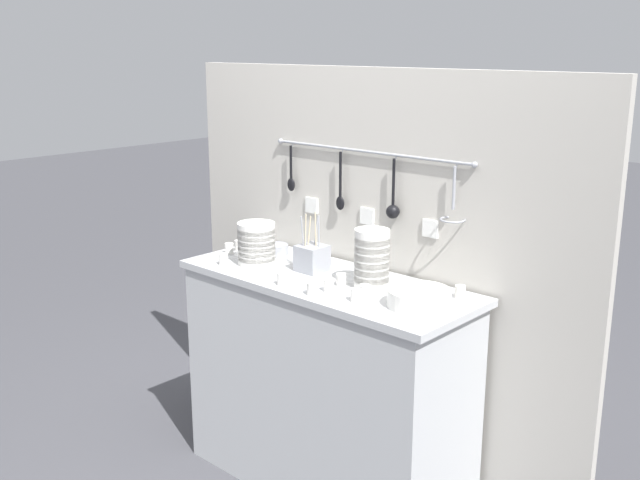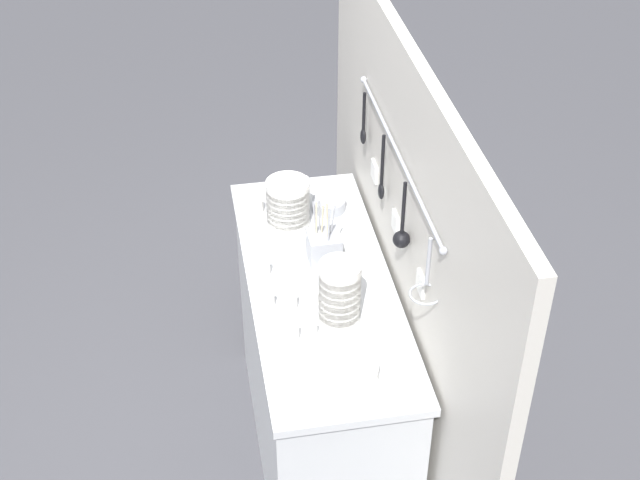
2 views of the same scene
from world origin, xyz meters
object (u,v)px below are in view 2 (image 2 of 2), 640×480
at_px(cup_beside_plates, 269,300).
at_px(cup_edge_far, 403,381).
at_px(cup_front_left, 288,186).
at_px(cup_edge_near, 311,330).
at_px(cutlery_caddy, 324,247).
at_px(bowl_stack_wide_centre, 340,294).
at_px(cup_by_caddy, 265,268).
at_px(steel_mixing_bowl, 329,204).
at_px(cup_mid_row, 316,296).
at_px(cup_back_right, 293,333).
at_px(cup_back_left, 304,183).
at_px(cup_centre, 258,205).
at_px(bowl_stack_tall_left, 288,203).
at_px(cup_front_right, 292,302).
at_px(plate_stack, 340,372).

relative_size(cup_beside_plates, cup_edge_far, 1.00).
relative_size(cup_front_left, cup_edge_near, 1.00).
relative_size(cutlery_caddy, cup_edge_near, 5.16).
relative_size(bowl_stack_wide_centre, cup_edge_near, 4.81).
bearing_deg(cup_by_caddy, cup_edge_far, 29.50).
relative_size(cup_by_caddy, cup_front_left, 1.00).
xyz_separation_m(steel_mixing_bowl, cup_beside_plates, (0.51, -0.30, 0.00)).
relative_size(cup_mid_row, cup_back_right, 1.00).
distance_m(cup_beside_plates, cup_back_left, 0.70).
bearing_deg(cutlery_caddy, cup_edge_far, 10.87).
bearing_deg(cup_centre, bowl_stack_tall_left, 44.64).
bearing_deg(bowl_stack_tall_left, cup_edge_far, 13.78).
xyz_separation_m(bowl_stack_wide_centre, cup_mid_row, (-0.10, -0.06, -0.09)).
xyz_separation_m(cup_mid_row, cup_front_left, (-0.67, 0.00, 0.00)).
bearing_deg(cup_mid_row, cup_edge_near, -15.64).
bearing_deg(cup_mid_row, cup_front_right, -81.98).
height_order(plate_stack, cup_mid_row, plate_stack).
relative_size(bowl_stack_tall_left, cup_back_left, 3.77).
height_order(cup_centre, cup_back_left, same).
distance_m(plate_stack, cutlery_caddy, 0.58).
xyz_separation_m(cup_mid_row, cup_by_caddy, (-0.18, -0.15, 0.00)).
relative_size(bowl_stack_tall_left, plate_stack, 0.80).
xyz_separation_m(bowl_stack_wide_centre, cup_edge_far, (0.32, 0.13, -0.09)).
bearing_deg(cup_edge_near, cup_by_caddy, -162.19).
relative_size(steel_mixing_bowl, cup_mid_row, 2.65).
relative_size(cup_centre, cup_by_caddy, 1.00).
relative_size(bowl_stack_wide_centre, cup_front_left, 4.81).
distance_m(plate_stack, cup_front_left, 1.03).
bearing_deg(cup_by_caddy, cup_front_right, 19.12).
height_order(cup_centre, cup_back_right, same).
xyz_separation_m(plate_stack, cup_front_left, (-1.03, -0.01, -0.01)).
height_order(cutlery_caddy, cup_back_right, cutlery_caddy).
bearing_deg(steel_mixing_bowl, cutlery_caddy, -13.56).
bearing_deg(cup_centre, bowl_stack_wide_centre, 15.57).
relative_size(plate_stack, cup_front_right, 4.74).
height_order(cutlery_caddy, cup_front_right, cutlery_caddy).
relative_size(bowl_stack_tall_left, cutlery_caddy, 0.73).
xyz_separation_m(plate_stack, cup_beside_plates, (-0.37, -0.17, -0.01)).
bearing_deg(cup_mid_row, cup_back_right, -32.54).
distance_m(steel_mixing_bowl, cup_edge_near, 0.70).
distance_m(bowl_stack_tall_left, cutlery_caddy, 0.26).
bearing_deg(cup_mid_row, cup_edge_far, 24.02).
xyz_separation_m(steel_mixing_bowl, cup_mid_row, (0.52, -0.14, 0.00)).
xyz_separation_m(cup_mid_row, cup_back_right, (0.16, -0.10, 0.00)).
distance_m(bowl_stack_wide_centre, cup_centre, 0.69).
bearing_deg(cup_centre, cup_front_right, 4.21).
relative_size(cup_mid_row, cup_front_right, 1.00).
distance_m(cup_centre, cup_edge_far, 1.02).
relative_size(cup_back_right, cup_front_right, 1.00).
height_order(cup_back_right, cup_front_left, same).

